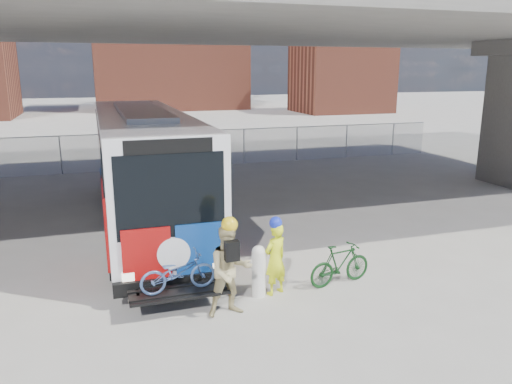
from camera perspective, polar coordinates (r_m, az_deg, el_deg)
name	(u,v)px	position (r m, az deg, el deg)	size (l,w,h in m)	color
ground	(230,246)	(14.17, -3.04, -6.17)	(160.00, 160.00, 0.00)	#9E9991
bus	(143,158)	(16.24, -12.82, 3.81)	(2.67, 12.90, 3.69)	silver
overpass	(195,15)	(17.30, -6.97, 19.39)	(40.00, 16.00, 7.95)	#605E59
chainlink_fence	(167,140)	(25.34, -10.15, 5.89)	(30.00, 0.06, 30.00)	gray
brick_buildings	(132,64)	(61.28, -14.03, 14.02)	(54.00, 22.00, 12.00)	brown
smokestack	(223,10)	(70.48, -3.77, 20.08)	(2.20, 2.20, 25.00)	brown
bollard	(259,269)	(10.97, 0.31, -8.80)	(0.30, 0.30, 1.17)	silver
cyclist_hivis	(275,257)	(11.00, 2.22, -7.44)	(0.70, 0.60, 1.78)	#E7F71A
cyclist_tan	(230,269)	(10.06, -2.98, -8.81)	(0.96, 0.77, 2.07)	tan
bike_parked	(340,264)	(11.75, 9.60, -8.15)	(0.46, 1.62, 0.98)	#133B17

